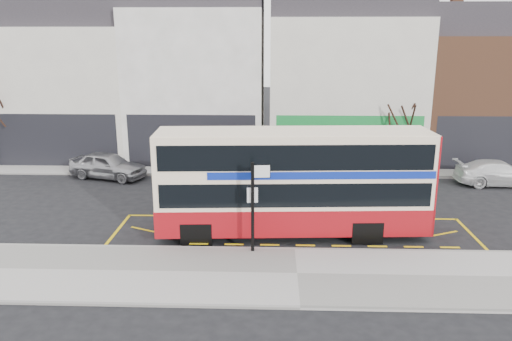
{
  "coord_description": "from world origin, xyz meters",
  "views": [
    {
      "loc": [
        -0.81,
        -16.94,
        7.5
      ],
      "look_at": [
        -1.47,
        2.0,
        2.39
      ],
      "focal_mm": 35.0,
      "sensor_mm": 36.0,
      "label": 1
    }
  ],
  "objects_px": {
    "bus_stop_post": "(254,199)",
    "car_white": "(499,173)",
    "street_tree_right": "(401,113)",
    "double_decker_bus": "(294,181)",
    "car_silver": "(108,165)",
    "car_grey": "(267,165)"
  },
  "relations": [
    {
      "from": "double_decker_bus",
      "to": "car_grey",
      "type": "height_order",
      "value": "double_decker_bus"
    },
    {
      "from": "double_decker_bus",
      "to": "street_tree_right",
      "type": "distance_m",
      "value": 11.36
    },
    {
      "from": "bus_stop_post",
      "to": "car_white",
      "type": "height_order",
      "value": "bus_stop_post"
    },
    {
      "from": "double_decker_bus",
      "to": "bus_stop_post",
      "type": "bearing_deg",
      "value": -129.35
    },
    {
      "from": "car_silver",
      "to": "car_white",
      "type": "bearing_deg",
      "value": -74.67
    },
    {
      "from": "car_grey",
      "to": "car_white",
      "type": "relative_size",
      "value": 0.99
    },
    {
      "from": "car_silver",
      "to": "car_white",
      "type": "xyz_separation_m",
      "value": [
        20.72,
        -0.59,
        -0.08
      ]
    },
    {
      "from": "bus_stop_post",
      "to": "car_white",
      "type": "distance_m",
      "value": 15.38
    },
    {
      "from": "bus_stop_post",
      "to": "street_tree_right",
      "type": "distance_m",
      "value": 13.77
    },
    {
      "from": "bus_stop_post",
      "to": "street_tree_right",
      "type": "relative_size",
      "value": 0.64
    },
    {
      "from": "double_decker_bus",
      "to": "street_tree_right",
      "type": "xyz_separation_m",
      "value": [
        6.26,
        9.39,
        1.25
      ]
    },
    {
      "from": "double_decker_bus",
      "to": "car_silver",
      "type": "distance_m",
      "value": 12.5
    },
    {
      "from": "car_silver",
      "to": "street_tree_right",
      "type": "height_order",
      "value": "street_tree_right"
    },
    {
      "from": "car_grey",
      "to": "car_white",
      "type": "distance_m",
      "value": 12.09
    },
    {
      "from": "street_tree_right",
      "to": "car_white",
      "type": "bearing_deg",
      "value": -26.38
    },
    {
      "from": "bus_stop_post",
      "to": "street_tree_right",
      "type": "bearing_deg",
      "value": 48.68
    },
    {
      "from": "double_decker_bus",
      "to": "car_grey",
      "type": "bearing_deg",
      "value": 94.77
    },
    {
      "from": "bus_stop_post",
      "to": "car_white",
      "type": "relative_size",
      "value": 0.73
    },
    {
      "from": "bus_stop_post",
      "to": "street_tree_right",
      "type": "height_order",
      "value": "street_tree_right"
    },
    {
      "from": "double_decker_bus",
      "to": "bus_stop_post",
      "type": "relative_size",
      "value": 3.22
    },
    {
      "from": "car_silver",
      "to": "car_grey",
      "type": "distance_m",
      "value": 8.67
    },
    {
      "from": "car_silver",
      "to": "bus_stop_post",
      "type": "bearing_deg",
      "value": -122.04
    }
  ]
}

